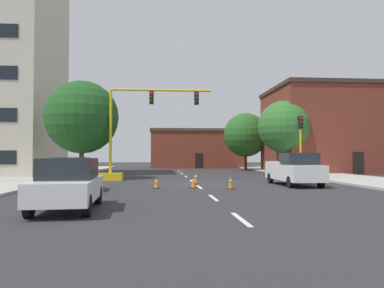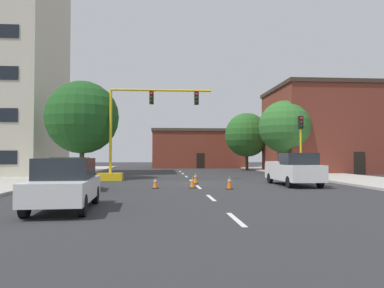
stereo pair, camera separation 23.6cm
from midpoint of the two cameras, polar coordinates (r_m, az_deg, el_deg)
name	(u,v)px [view 2 (the right image)]	position (r m, az deg, el deg)	size (l,w,h in m)	color
ground_plane	(194,183)	(24.81, 0.60, -6.02)	(160.00, 160.00, 0.00)	#2D2D30
sidewalk_left	(42,176)	(34.20, -21.75, -4.61)	(6.00, 56.00, 0.14)	#B2ADA3
sidewalk_right	(322,175)	(35.77, 19.44, -4.51)	(6.00, 56.00, 0.14)	#B2ADA3
lane_stripe_seg_0	(236,219)	(11.03, 7.33, -11.30)	(0.16, 2.40, 0.01)	silver
lane_stripe_seg_1	(211,198)	(16.40, 3.32, -8.17)	(0.16, 2.40, 0.01)	silver
lane_stripe_seg_2	(199,187)	(21.83, 1.32, -6.58)	(0.16, 2.40, 0.01)	silver
lane_stripe_seg_3	(191,181)	(27.29, 0.13, -5.62)	(0.16, 2.40, 0.01)	silver
lane_stripe_seg_4	(186,177)	(32.77, -0.67, -4.98)	(0.16, 2.40, 0.01)	silver
lane_stripe_seg_5	(183,174)	(38.25, -1.23, -4.52)	(0.16, 2.40, 0.01)	silver
lane_stripe_seg_6	(180,171)	(43.74, -1.66, -4.18)	(0.16, 2.40, 0.01)	silver
building_brick_center	(198,149)	(58.05, 0.97, -0.72)	(14.08, 8.75, 5.80)	brown
building_row_right	(333,130)	(44.38, 20.89, 2.00)	(13.56, 11.03, 9.33)	brown
traffic_signal_gantry	(125,151)	(28.19, -9.97, -1.00)	(8.43, 1.20, 6.83)	yellow
traffic_light_pole_right	(301,133)	(29.13, 16.46, 1.63)	(0.32, 0.47, 4.80)	yellow
tree_right_far	(247,135)	(47.14, 8.49, 1.38)	(5.46, 5.46, 7.16)	#4C3823
tree_left_near	(82,117)	(30.55, -16.17, 3.92)	(5.69, 5.69, 7.68)	#4C3823
tree_right_mid	(285,127)	(38.30, 14.17, 2.55)	(5.21, 5.21, 7.31)	brown
pickup_truck_white	(294,170)	(23.84, 15.48, -3.78)	(2.05, 5.41, 1.99)	white
sedan_white_near_left	(65,183)	(13.36, -18.32, -5.73)	(2.08, 4.59, 1.74)	white
sedan_silver_mid_left	(70,174)	(20.21, -17.73, -4.37)	(2.21, 4.64, 1.74)	#B7B7BC
traffic_cone_roadside_a	(192,182)	(21.20, 0.37, -5.87)	(0.36, 0.36, 0.65)	black
traffic_cone_roadside_b	(155,183)	(21.08, -5.30, -5.93)	(0.36, 0.36, 0.62)	black
traffic_cone_roadside_c	(195,178)	(24.28, 0.81, -5.22)	(0.36, 0.36, 0.77)	black
traffic_cone_roadside_d	(229,183)	(20.61, 6.05, -5.87)	(0.36, 0.36, 0.73)	black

